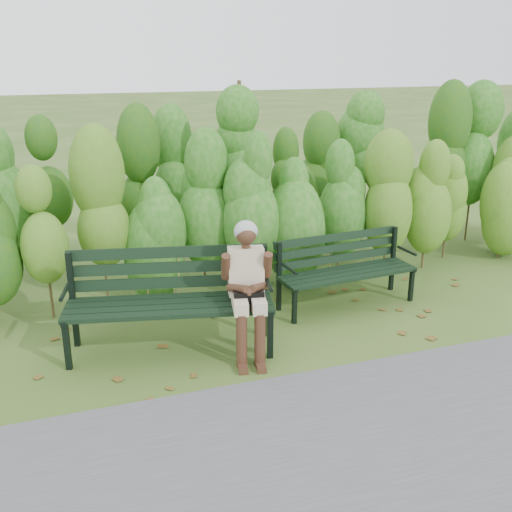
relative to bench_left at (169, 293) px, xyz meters
name	(u,v)px	position (x,y,z in m)	size (l,w,h in m)	color
ground	(267,332)	(1.03, 0.00, -0.59)	(80.00, 80.00, 0.00)	#334F18
footpath	(366,454)	(1.03, -2.20, -0.59)	(60.00, 2.50, 0.01)	#474749
hedge_band	(218,183)	(1.03, 1.86, 0.66)	(11.04, 1.67, 2.42)	#47381E
leaf_litter	(264,326)	(1.05, 0.14, -0.59)	(5.62, 2.27, 0.01)	brown
bench_left	(169,293)	(0.00, 0.00, 0.00)	(2.11, 1.07, 1.01)	black
bench_right	(344,265)	(2.15, 0.45, -0.11)	(1.69, 0.68, 0.83)	black
seated_woman	(247,280)	(0.70, -0.35, 0.17)	(0.52, 0.77, 1.33)	#C5BC8E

